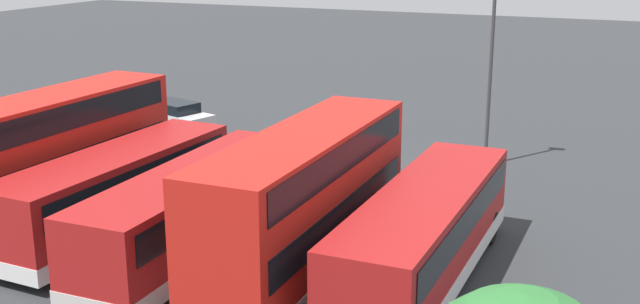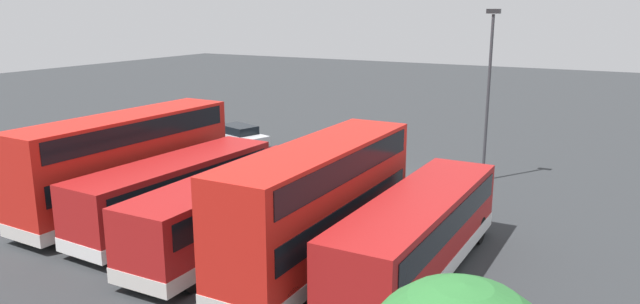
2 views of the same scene
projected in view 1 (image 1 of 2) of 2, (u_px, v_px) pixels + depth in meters
ground_plane at (344, 160)px, 36.34m from camera, size 140.00×140.00×0.00m
bus_single_deck_near_end at (425, 234)px, 22.98m from camera, size 2.64×11.10×2.95m
bus_double_decker_second at (305, 201)px, 23.27m from camera, size 2.66×10.77×4.55m
bus_single_deck_third at (194, 210)px, 24.92m from camera, size 2.72×10.56×2.95m
bus_single_deck_fourth at (117, 190)px, 26.91m from camera, size 3.00×10.27×2.95m
bus_double_decker_fifth at (48, 153)px, 28.33m from camera, size 2.92×11.19×4.55m
car_hatchback_silver at (176, 115)px, 42.16m from camera, size 4.59×2.96×1.43m
lamp_post_tall at (492, 48)px, 34.07m from camera, size 0.70×0.30×9.23m
waste_bin_yellow at (330, 146)px, 36.97m from camera, size 0.60×0.60×0.95m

